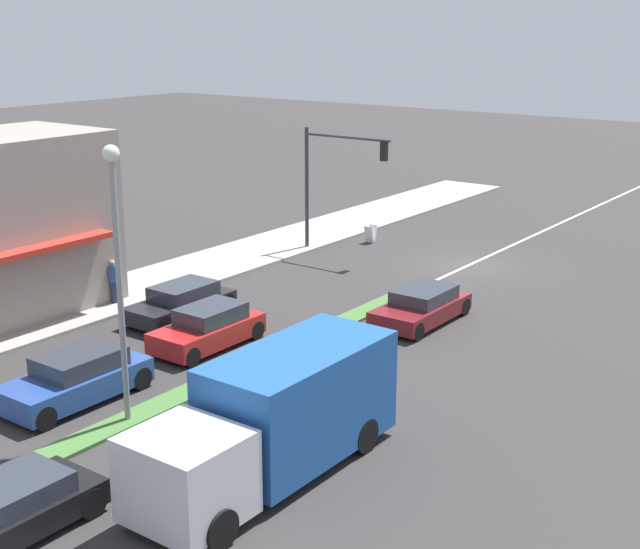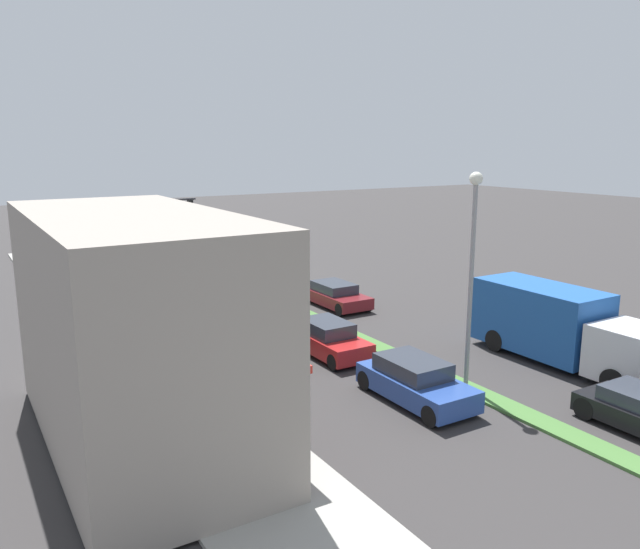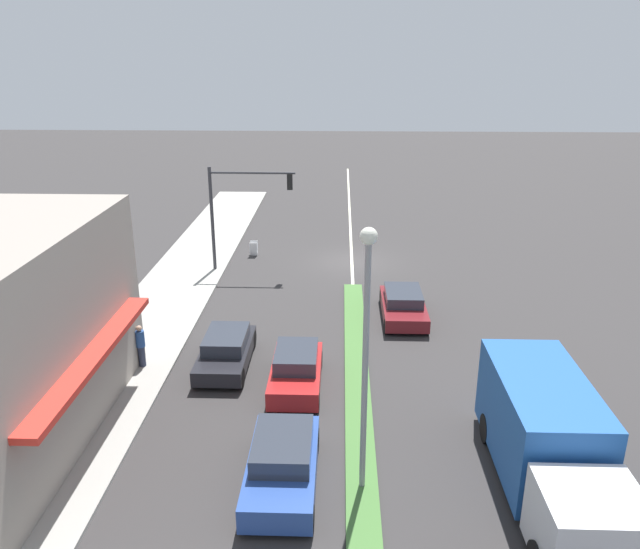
{
  "view_description": "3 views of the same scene",
  "coord_description": "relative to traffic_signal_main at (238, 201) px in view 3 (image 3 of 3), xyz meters",
  "views": [
    {
      "loc": [
        -17.22,
        34.32,
        10.43
      ],
      "look_at": [
        -0.08,
        11.12,
        2.16
      ],
      "focal_mm": 50.0,
      "sensor_mm": 36.0,
      "label": 1
    },
    {
      "loc": [
        14.93,
        34.55,
        8.35
      ],
      "look_at": [
        -0.68,
        8.82,
        2.03
      ],
      "focal_mm": 35.0,
      "sensor_mm": 36.0,
      "label": 2
    },
    {
      "loc": [
        0.67,
        33.99,
        11.4
      ],
      "look_at": [
        1.56,
        7.99,
        2.05
      ],
      "focal_mm": 35.0,
      "sensor_mm": 36.0,
      "label": 3
    }
  ],
  "objects": [
    {
      "name": "sedan_maroon",
      "position": [
        -8.32,
        6.07,
        -3.3
      ],
      "size": [
        1.91,
        4.2,
        1.24
      ],
      "color": "maroon",
      "rests_on": "ground"
    },
    {
      "name": "ground_plane",
      "position": [
        -6.12,
        16.19,
        -3.9
      ],
      "size": [
        160.0,
        160.0,
        0.0
      ],
      "primitive_type": "plane",
      "color": "#333030"
    },
    {
      "name": "traffic_signal_main",
      "position": [
        0.0,
        0.0,
        0.0
      ],
      "size": [
        4.59,
        0.34,
        5.6
      ],
      "color": "#333338",
      "rests_on": "sidewalk_right"
    },
    {
      "name": "coupe_blue",
      "position": [
        -3.92,
        17.81,
        -3.22
      ],
      "size": [
        1.9,
        4.28,
        1.42
      ],
      "color": "#284793",
      "rests_on": "ground"
    },
    {
      "name": "sedan_dark",
      "position": [
        -1.12,
        10.87,
        -3.28
      ],
      "size": [
        1.82,
        4.15,
        1.26
      ],
      "color": "black",
      "rests_on": "ground"
    },
    {
      "name": "hatchback_red",
      "position": [
        -3.92,
        12.42,
        -3.24
      ],
      "size": [
        1.77,
        3.94,
        1.39
      ],
      "color": "#AD1E1E",
      "rests_on": "ground"
    },
    {
      "name": "sidewalk_right",
      "position": [
        2.88,
        16.69,
        -3.84
      ],
      "size": [
        4.0,
        73.0,
        0.12
      ],
      "primitive_type": "cube",
      "color": "#9E9B93",
      "rests_on": "ground"
    },
    {
      "name": "street_lamp",
      "position": [
        -6.12,
        17.91,
        0.88
      ],
      "size": [
        0.44,
        0.44,
        7.37
      ],
      "color": "gray",
      "rests_on": "median_strip"
    },
    {
      "name": "pedestrian",
      "position": [
        2.01,
        11.28,
        -2.91
      ],
      "size": [
        0.34,
        0.34,
        1.66
      ],
      "color": "#282D42",
      "rests_on": "sidewalk_right"
    },
    {
      "name": "lane_marking_center",
      "position": [
        -6.12,
        -1.81,
        -3.9
      ],
      "size": [
        0.16,
        60.0,
        0.01
      ],
      "primitive_type": "cube",
      "color": "beige",
      "rests_on": "ground"
    },
    {
      "name": "warning_aframe_sign",
      "position": [
        -0.34,
        -2.78,
        -3.47
      ],
      "size": [
        0.45,
        0.53,
        0.84
      ],
      "color": "silver",
      "rests_on": "ground"
    },
    {
      "name": "delivery_truck",
      "position": [
        -11.12,
        17.72,
        -2.43
      ],
      "size": [
        2.44,
        7.5,
        2.87
      ],
      "color": "silver",
      "rests_on": "ground"
    }
  ]
}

